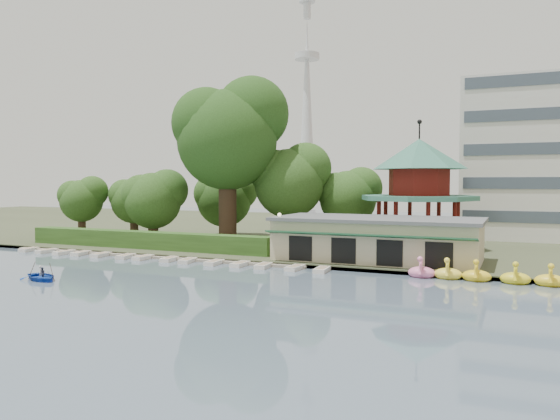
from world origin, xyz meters
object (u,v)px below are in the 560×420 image
Objects in this scene: boathouse at (377,238)px; rowboat_with_passengers at (41,273)px; pavilion at (419,182)px; big_tree at (229,131)px; dock at (149,256)px.

rowboat_with_passengers is at bearing -139.73° from boathouse.
big_tree reaches higher than pavilion.
pavilion is 37.68m from rowboat_with_passengers.
boathouse is 0.96× the size of big_tree.
pavilion is 0.70× the size of big_tree.
boathouse is at bearing 40.27° from rowboat_with_passengers.
boathouse reaches higher than dock.
pavilion is at bearing 50.16° from rowboat_with_passengers.
big_tree is at bearing 161.76° from boathouse.
boathouse is 28.53m from rowboat_with_passengers.
boathouse is 3.15× the size of rowboat_with_passengers.
dock is 13.64m from rowboat_with_passengers.
boathouse is at bearing -101.28° from pavilion.
pavilion is (2.00, 10.03, 5.11)m from boathouse.
boathouse reaches higher than rowboat_with_passengers.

